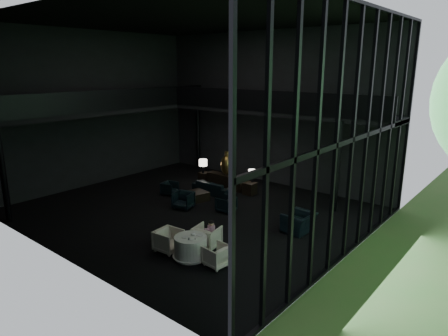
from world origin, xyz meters
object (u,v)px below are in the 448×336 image
Objects in this scene: dining_chair_east at (217,255)px; console at (226,181)px; sofa at (213,185)px; bronze_urn at (227,165)px; lounge_armchair_west at (170,188)px; side_table_right at (250,189)px; window_armchair at (299,218)px; lounge_armchair_south at (183,199)px; dining_chair_west at (169,238)px; side_table_left at (204,177)px; lounge_armchair_east at (226,204)px; table_lamp_right at (252,173)px; table_lamp_left at (203,163)px; coffee_table at (196,196)px; child at (211,228)px; dining_chair_north at (207,235)px; dining_table at (191,249)px.

console is at bearing -135.98° from dining_chair_east.
bronze_urn is at bearing -85.48° from sofa.
sofa is at bearing -60.27° from lounge_armchair_west.
sofa reaches higher than side_table_right.
dining_chair_east is at bearing -6.70° from window_armchair.
dining_chair_west is at bearing -68.79° from lounge_armchair_south.
side_table_right is (1.60, -0.15, -0.94)m from bronze_urn.
window_armchair is at bearing -20.12° from side_table_left.
side_table_right is 0.79× the size of dining_chair_east.
window_armchair reaches higher than side_table_right.
table_lamp_right is at bearing -171.68° from lounge_armchair_east.
bronze_urn is 1.92× the size of table_lamp_right.
lounge_armchair_west is at bearing -86.64° from table_lamp_left.
side_table_right is 0.78m from table_lamp_right.
bronze_urn reaches higher than sofa.
sofa is at bearing 81.46° from lounge_armchair_south.
lounge_armchair_west is 6.27m from dining_chair_west.
lounge_armchair_east reaches higher than coffee_table.
side_table_right is at bearing -2.74° from side_table_left.
side_table_left is 0.44× the size of window_armchair.
bronze_urn is 1.92× the size of lounge_armchair_west.
side_table_left is at bearing 125.23° from coffee_table.
sofa reaches higher than side_table_left.
child is (-1.67, -3.19, 0.18)m from window_armchair.
window_armchair is (4.17, -2.55, 0.25)m from side_table_right.
lounge_armchair_east is 0.74× the size of dining_chair_north.
dining_chair_east is 0.82× the size of dining_chair_west.
table_lamp_right is 7.38m from dining_table.
lounge_armchair_east is at bearing -35.99° from side_table_left.
bronze_urn is 8.06m from dining_table.
lounge_armchair_south reaches higher than dining_chair_east.
child is at bearing -54.86° from console.
console is 1.83× the size of dining_table.
dining_chair_north is 1.39m from dining_chair_east.
lounge_armchair_west is 1.63m from coffee_table.
dining_chair_east reaches higher than console.
lounge_armchair_south reaches higher than coffee_table.
bronze_urn is 3.64m from lounge_armchair_east.
table_lamp_left is 0.61× the size of dining_table.
dining_chair_north reaches higher than dining_chair_west.
table_lamp_left is 3.13m from coffee_table.
dining_chair_west is at bearing 116.88° from sofa.
table_lamp_right is at bearing -146.04° from dining_chair_east.
side_table_right is 0.63× the size of coffee_table.
lounge_armchair_east is at bearing -7.10° from coffee_table.
bronze_urn is 1.64× the size of dining_chair_east.
bronze_urn is 6.41m from window_armchair.
side_table_right is at bearing 58.74° from coffee_table.
sofa is 5.85m from window_armchair.
child reaches higher than sofa.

